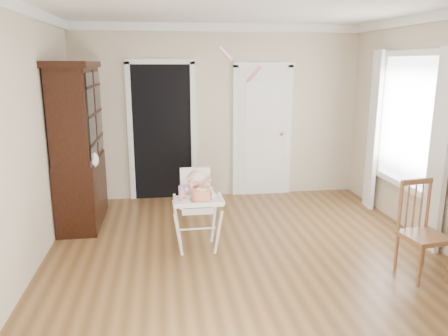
{
  "coord_description": "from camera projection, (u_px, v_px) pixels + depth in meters",
  "views": [
    {
      "loc": [
        -0.89,
        -4.35,
        2.12
      ],
      "look_at": [
        -0.23,
        0.31,
        0.98
      ],
      "focal_mm": 35.0,
      "sensor_mm": 36.0,
      "label": 1
    }
  ],
  "objects": [
    {
      "name": "floor",
      "position": [
        249.0,
        260.0,
        4.81
      ],
      "size": [
        5.0,
        5.0,
        0.0
      ],
      "primitive_type": "plane",
      "color": "brown",
      "rests_on": "ground"
    },
    {
      "name": "ceiling",
      "position": [
        252.0,
        1.0,
        4.17
      ],
      "size": [
        5.0,
        5.0,
        0.0
      ],
      "primitive_type": "plane",
      "rotation": [
        3.14,
        0.0,
        0.0
      ],
      "color": "white",
      "rests_on": "wall_back"
    },
    {
      "name": "wall_back",
      "position": [
        219.0,
        113.0,
        6.9
      ],
      "size": [
        4.5,
        0.0,
        4.5
      ],
      "primitive_type": "plane",
      "rotation": [
        1.57,
        0.0,
        0.0
      ],
      "color": "beige",
      "rests_on": "floor"
    },
    {
      "name": "wall_left",
      "position": [
        20.0,
        145.0,
        4.18
      ],
      "size": [
        0.0,
        5.0,
        5.0
      ],
      "primitive_type": "plane",
      "rotation": [
        1.57,
        0.0,
        1.57
      ],
      "color": "beige",
      "rests_on": "floor"
    },
    {
      "name": "crown_molding",
      "position": [
        252.0,
        7.0,
        4.19
      ],
      "size": [
        4.5,
        5.0,
        0.12
      ],
      "primitive_type": null,
      "color": "white",
      "rests_on": "ceiling"
    },
    {
      "name": "doorway",
      "position": [
        162.0,
        129.0,
        6.81
      ],
      "size": [
        1.06,
        0.05,
        2.22
      ],
      "color": "black",
      "rests_on": "wall_back"
    },
    {
      "name": "closet_door",
      "position": [
        262.0,
        132.0,
        7.04
      ],
      "size": [
        0.96,
        0.09,
        2.13
      ],
      "color": "white",
      "rests_on": "wall_back"
    },
    {
      "name": "window_right",
      "position": [
        405.0,
        130.0,
        5.57
      ],
      "size": [
        0.13,
        1.84,
        2.3
      ],
      "color": "white",
      "rests_on": "wall_right"
    },
    {
      "name": "high_chair",
      "position": [
        197.0,
        200.0,
        4.99
      ],
      "size": [
        0.56,
        0.68,
        0.96
      ],
      "rotation": [
        0.0,
        0.0,
        0.0
      ],
      "color": "white",
      "rests_on": "floor"
    },
    {
      "name": "baby",
      "position": [
        196.0,
        189.0,
        4.98
      ],
      "size": [
        0.27,
        0.2,
        0.4
      ],
      "rotation": [
        0.0,
        0.0,
        0.0
      ],
      "color": "beige",
      "rests_on": "high_chair"
    },
    {
      "name": "cake",
      "position": [
        201.0,
        195.0,
        4.74
      ],
      "size": [
        0.26,
        0.26,
        0.12
      ],
      "color": "silver",
      "rests_on": "high_chair"
    },
    {
      "name": "sippy_cup",
      "position": [
        182.0,
        192.0,
        4.8
      ],
      "size": [
        0.07,
        0.07,
        0.18
      ],
      "rotation": [
        0.0,
        0.0,
        0.0
      ],
      "color": "pink",
      "rests_on": "high_chair"
    },
    {
      "name": "china_cabinet",
      "position": [
        79.0,
        145.0,
        5.71
      ],
      "size": [
        0.57,
        1.27,
        2.14
      ],
      "color": "black",
      "rests_on": "floor"
    },
    {
      "name": "dining_chair",
      "position": [
        422.0,
        233.0,
        4.38
      ],
      "size": [
        0.46,
        0.46,
        0.99
      ],
      "rotation": [
        0.0,
        0.0,
        0.15
      ],
      "color": "brown",
      "rests_on": "floor"
    },
    {
      "name": "streamer",
      "position": [
        225.0,
        53.0,
        4.36
      ],
      "size": [
        0.07,
        0.49,
        0.15
      ],
      "primitive_type": null,
      "rotation": [
        0.26,
        0.0,
        0.09
      ],
      "color": "pink",
      "rests_on": "ceiling"
    }
  ]
}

